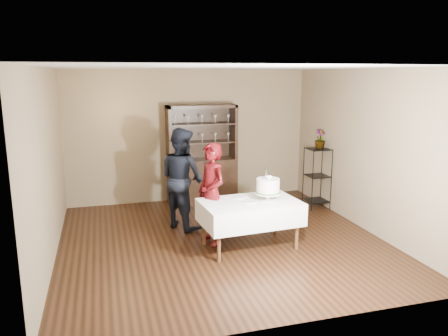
{
  "coord_description": "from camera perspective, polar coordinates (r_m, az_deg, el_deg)",
  "views": [
    {
      "loc": [
        -1.76,
        -6.32,
        2.61
      ],
      "look_at": [
        0.06,
        0.1,
        1.16
      ],
      "focal_mm": 35.0,
      "sensor_mm": 36.0,
      "label": 1
    }
  ],
  "objects": [
    {
      "name": "man",
      "position": [
        7.47,
        -5.52,
        -1.33
      ],
      "size": [
        0.99,
        1.06,
        1.73
      ],
      "primitive_type": "imported",
      "rotation": [
        0.0,
        0.0,
        2.1
      ],
      "color": "black",
      "rests_on": "floor"
    },
    {
      "name": "plate_near",
      "position": [
        6.55,
        3.37,
        -4.4
      ],
      "size": [
        0.29,
        0.29,
        0.01
      ],
      "primitive_type": "cylinder",
      "rotation": [
        0.0,
        0.0,
        -0.4
      ],
      "color": "silver",
      "rests_on": "cake_table"
    },
    {
      "name": "wall_left",
      "position": [
        6.49,
        -22.09,
        0.12
      ],
      "size": [
        0.02,
        5.0,
        2.7
      ],
      "primitive_type": "cube",
      "color": "#6F6047",
      "rests_on": "floor"
    },
    {
      "name": "cake",
      "position": [
        6.6,
        5.76,
        -2.46
      ],
      "size": [
        0.41,
        0.41,
        0.54
      ],
      "rotation": [
        0.0,
        0.0,
        0.22
      ],
      "color": "silver",
      "rests_on": "cake_table"
    },
    {
      "name": "ceiling",
      "position": [
        6.56,
        -0.31,
        13.01
      ],
      "size": [
        5.0,
        5.0,
        0.0
      ],
      "primitive_type": "plane",
      "rotation": [
        3.14,
        0.0,
        0.0
      ],
      "color": "silver",
      "rests_on": "back_wall"
    },
    {
      "name": "plate_far",
      "position": [
        6.78,
        2.08,
        -3.81
      ],
      "size": [
        0.25,
        0.25,
        0.01
      ],
      "primitive_type": "cylinder",
      "rotation": [
        0.0,
        0.0,
        -0.34
      ],
      "color": "silver",
      "rests_on": "cake_table"
    },
    {
      "name": "china_hutch",
      "position": [
        9.01,
        -2.91,
        -0.27
      ],
      "size": [
        1.4,
        0.48,
        2.0
      ],
      "color": "black",
      "rests_on": "floor"
    },
    {
      "name": "plant_etagere",
      "position": [
        8.76,
        12.07,
        -0.98
      ],
      "size": [
        0.42,
        0.42,
        1.2
      ],
      "color": "black",
      "rests_on": "floor"
    },
    {
      "name": "wall_right",
      "position": [
        7.72,
        17.89,
        2.24
      ],
      "size": [
        0.02,
        5.0,
        2.7
      ],
      "primitive_type": "cube",
      "color": "#6F6047",
      "rests_on": "floor"
    },
    {
      "name": "floor",
      "position": [
        7.06,
        -0.29,
        -9.47
      ],
      "size": [
        5.0,
        5.0,
        0.0
      ],
      "primitive_type": "plane",
      "color": "black",
      "rests_on": "ground"
    },
    {
      "name": "cake_table",
      "position": [
        6.64,
        3.4,
        -5.8
      ],
      "size": [
        1.53,
        1.01,
        0.73
      ],
      "rotation": [
        0.0,
        0.0,
        0.08
      ],
      "color": "white",
      "rests_on": "floor"
    },
    {
      "name": "back_wall",
      "position": [
        9.08,
        -4.54,
        4.21
      ],
      "size": [
        5.0,
        0.02,
        2.7
      ],
      "primitive_type": "cube",
      "color": "#6F6047",
      "rests_on": "floor"
    },
    {
      "name": "potted_plant",
      "position": [
        8.66,
        12.43,
        3.72
      ],
      "size": [
        0.25,
        0.25,
        0.37
      ],
      "primitive_type": "imported",
      "rotation": [
        0.0,
        0.0,
        0.22
      ],
      "color": "#3E632F",
      "rests_on": "plant_etagere"
    },
    {
      "name": "woman",
      "position": [
        6.75,
        -1.64,
        -3.38
      ],
      "size": [
        0.55,
        0.67,
        1.59
      ],
      "primitive_type": "imported",
      "rotation": [
        0.0,
        0.0,
        -1.24
      ],
      "color": "#350406",
      "rests_on": "floor"
    }
  ]
}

